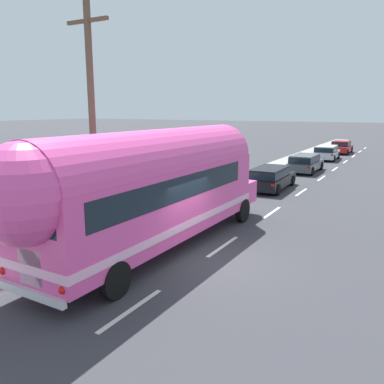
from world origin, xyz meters
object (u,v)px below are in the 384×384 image
object	(u,v)px
car_lead	(270,177)
painted_bus	(150,186)
car_second	(305,162)
car_third	(326,152)
utility_pole	(92,119)
car_fourth	(341,147)

from	to	relation	value
car_lead	painted_bus	bearing A→B (deg)	-89.91
car_second	car_third	size ratio (longest dim) A/B	1.04
utility_pole	painted_bus	size ratio (longest dim) A/B	0.67
utility_pole	car_second	distance (m)	20.46
car_second	car_third	world-z (taller)	same
painted_bus	car_fourth	bearing A→B (deg)	89.66
car_second	car_fourth	world-z (taller)	same
car_second	painted_bus	bearing A→B (deg)	-90.35
utility_pole	painted_bus	distance (m)	3.41
painted_bus	utility_pole	bearing A→B (deg)	173.73
car_third	car_fourth	xyz separation A→B (m)	(0.22, 6.86, -0.05)
car_third	car_second	bearing A→B (deg)	-89.14
utility_pole	car_third	bearing A→B (deg)	84.72
painted_bus	car_fourth	size ratio (longest dim) A/B	2.75
utility_pole	car_lead	distance (m)	12.91
car_lead	car_third	distance (m)	16.55
car_lead	car_second	xyz separation A→B (m)	(0.14, 7.84, -0.00)
car_second	car_fourth	distance (m)	15.57
car_lead	car_second	bearing A→B (deg)	88.95
utility_pole	car_second	size ratio (longest dim) A/B	1.84
car_lead	car_second	world-z (taller)	same
painted_bus	car_second	bearing A→B (deg)	89.65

